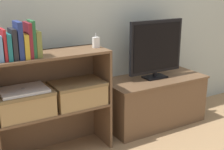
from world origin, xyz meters
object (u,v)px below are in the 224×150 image
(book_mustard, at_px, (24,46))
(book_forest, at_px, (32,39))
(baby_monitor, at_px, (96,42))
(book_crimson, at_px, (4,45))
(book_teal, at_px, (8,47))
(tv, at_px, (156,48))
(book_charcoal, at_px, (13,44))
(storage_basket_left, at_px, (24,102))
(book_navy, at_px, (19,40))
(tv_stand, at_px, (154,100))
(book_olive, at_px, (37,44))
(laptop, at_px, (23,90))
(storage_basket_right, at_px, (78,92))
(book_maroon, at_px, (28,40))

(book_mustard, distance_m, book_forest, 0.07)
(book_mustard, xyz_separation_m, baby_monitor, (0.59, 0.06, -0.04))
(book_crimson, distance_m, book_forest, 0.20)
(book_teal, xyz_separation_m, baby_monitor, (0.70, 0.06, -0.05))
(tv, height_order, book_charcoal, book_charcoal)
(book_teal, distance_m, book_mustard, 0.11)
(book_charcoal, bearing_deg, tv, 5.12)
(book_forest, distance_m, storage_basket_left, 0.48)
(book_crimson, distance_m, book_navy, 0.10)
(tv_stand, distance_m, book_charcoal, 1.51)
(book_crimson, relative_size, book_mustard, 1.26)
(book_mustard, relative_size, book_olive, 0.93)
(book_olive, bearing_deg, laptop, 159.72)
(book_crimson, height_order, storage_basket_right, book_crimson)
(tv_stand, distance_m, book_navy, 1.49)
(tv, xyz_separation_m, book_forest, (-1.19, -0.12, 0.21))
(storage_basket_right, height_order, laptop, laptop)
(tv, relative_size, book_navy, 2.24)
(book_mustard, relative_size, book_maroon, 0.69)
(tv, distance_m, baby_monitor, 0.68)
(book_maroon, bearing_deg, storage_basket_left, 142.27)
(book_teal, xyz_separation_m, book_mustard, (0.11, 0.00, -0.01))
(book_navy, distance_m, baby_monitor, 0.63)
(book_crimson, height_order, book_maroon, book_maroon)
(storage_basket_left, bearing_deg, tv, 3.44)
(book_navy, relative_size, book_forest, 0.99)
(book_charcoal, relative_size, storage_basket_right, 0.51)
(book_olive, xyz_separation_m, storage_basket_left, (-0.11, 0.04, -0.43))
(book_maroon, bearing_deg, storage_basket_right, 6.32)
(book_forest, distance_m, laptop, 0.39)
(book_navy, xyz_separation_m, baby_monitor, (0.62, 0.06, -0.08))
(book_forest, height_order, storage_basket_left, book_forest)
(tv, xyz_separation_m, book_charcoal, (-1.33, -0.12, 0.19))
(storage_basket_right, bearing_deg, book_maroon, -173.68)
(tv, bearing_deg, storage_basket_right, -174.79)
(tv, height_order, book_navy, book_navy)
(baby_monitor, bearing_deg, book_forest, -173.86)
(tv_stand, xyz_separation_m, book_charcoal, (-1.33, -0.12, 0.72))
(tv_stand, distance_m, laptop, 1.33)
(laptop, bearing_deg, book_forest, -27.40)
(tv, relative_size, book_charcoal, 2.72)
(book_maroon, bearing_deg, book_forest, 0.00)
(baby_monitor, xyz_separation_m, storage_basket_left, (-0.61, -0.02, -0.38))
(book_navy, height_order, book_mustard, book_navy)
(storage_basket_right, bearing_deg, book_navy, -174.62)
(book_teal, bearing_deg, baby_monitor, 4.67)
(tv_stand, distance_m, book_teal, 1.54)
(book_teal, distance_m, book_forest, 0.17)
(laptop, bearing_deg, book_mustard, -60.34)
(baby_monitor, bearing_deg, book_olive, -173.46)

